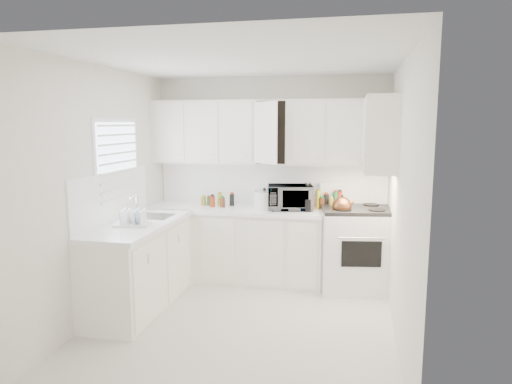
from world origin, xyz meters
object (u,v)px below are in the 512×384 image
(tea_kettle, at_px, (342,205))
(utensil_crock, at_px, (308,197))
(microwave, at_px, (290,195))
(rice_cooker, at_px, (264,198))
(stove, at_px, (356,237))
(dish_rack, at_px, (132,216))

(tea_kettle, xyz_separation_m, utensil_crock, (-0.41, 0.12, 0.06))
(microwave, distance_m, utensil_crock, 0.25)
(tea_kettle, height_order, utensil_crock, utensil_crock)
(rice_cooker, bearing_deg, microwave, -5.89)
(stove, bearing_deg, utensil_crock, 174.36)
(stove, relative_size, utensil_crock, 3.53)
(stove, height_order, microwave, microwave)
(rice_cooker, height_order, utensil_crock, utensil_crock)
(microwave, bearing_deg, tea_kettle, -29.90)
(tea_kettle, relative_size, utensil_crock, 0.76)
(utensil_crock, height_order, dish_rack, utensil_crock)
(tea_kettle, bearing_deg, rice_cooker, 171.09)
(rice_cooker, height_order, dish_rack, rice_cooker)
(stove, height_order, utensil_crock, utensil_crock)
(tea_kettle, distance_m, rice_cooker, 0.98)
(utensil_crock, distance_m, dish_rack, 2.08)
(tea_kettle, distance_m, utensil_crock, 0.43)
(utensil_crock, bearing_deg, stove, 3.81)
(rice_cooker, distance_m, dish_rack, 1.69)
(stove, xyz_separation_m, microwave, (-0.82, 0.05, 0.49))
(utensil_crock, xyz_separation_m, dish_rack, (-1.73, -1.15, -0.09))
(stove, xyz_separation_m, rice_cooker, (-1.14, 0.03, 0.43))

